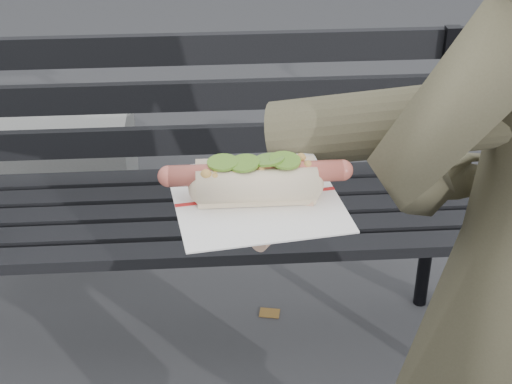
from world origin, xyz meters
TOP-DOWN VIEW (x-y plane):
  - park_bench at (-0.11, 0.91)m, footprint 1.50×0.44m
  - held_hotdog at (0.19, -0.02)m, footprint 0.64×0.31m

SIDE VIEW (x-z plane):
  - park_bench at x=-0.11m, z-range 0.08..0.96m
  - held_hotdog at x=0.19m, z-range 1.01..1.20m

